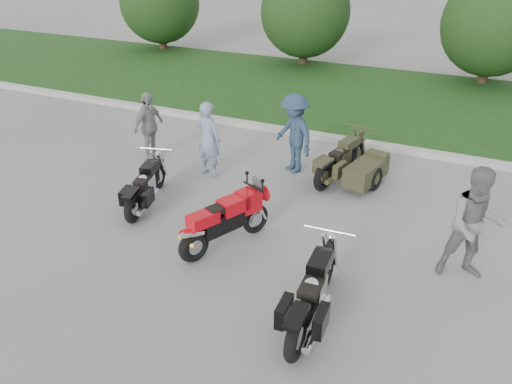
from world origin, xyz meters
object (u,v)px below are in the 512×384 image
at_px(cruiser_right, 312,297).
at_px(sportbike_red, 224,220).
at_px(cruiser_left, 145,188).
at_px(person_back, 149,126).
at_px(person_stripe, 209,139).
at_px(person_grey, 475,225).
at_px(person_denim, 294,134).
at_px(cruiser_sidecar, 355,167).

bearing_deg(cruiser_right, sportbike_red, 146.61).
distance_m(cruiser_left, cruiser_right, 4.69).
bearing_deg(cruiser_left, person_back, 108.00).
height_order(cruiser_left, person_stripe, person_stripe).
distance_m(cruiser_right, person_grey, 2.97).
height_order(cruiser_right, person_denim, person_denim).
height_order(cruiser_left, cruiser_right, cruiser_right).
xyz_separation_m(person_grey, person_denim, (-4.09, 2.61, -0.04)).
bearing_deg(person_grey, cruiser_right, -150.67).
distance_m(person_stripe, person_back, 1.82).
bearing_deg(person_denim, cruiser_left, -93.35).
bearing_deg(cruiser_sidecar, person_denim, -169.91).
height_order(person_stripe, person_grey, person_grey).
xyz_separation_m(person_stripe, person_grey, (5.80, -1.61, 0.09)).
height_order(sportbike_red, cruiser_sidecar, sportbike_red).
bearing_deg(person_grey, cruiser_left, 164.24).
height_order(cruiser_sidecar, person_denim, person_denim).
bearing_deg(cruiser_left, person_stripe, 61.70).
distance_m(sportbike_red, person_grey, 4.18).
relative_size(cruiser_left, person_stripe, 1.16).
distance_m(cruiser_sidecar, person_stripe, 3.39).
bearing_deg(cruiser_sidecar, person_stripe, -151.21).
xyz_separation_m(person_grey, person_back, (-7.61, 1.82, -0.13)).
relative_size(person_denim, person_back, 1.11).
xyz_separation_m(person_denim, person_back, (-3.51, -0.80, -0.09)).
distance_m(sportbike_red, person_back, 4.51).
bearing_deg(person_grey, person_denim, 129.11).
bearing_deg(cruiser_sidecar, sportbike_red, -100.14).
relative_size(sportbike_red, cruiser_sidecar, 0.85).
bearing_deg(person_back, person_denim, -72.28).
bearing_deg(person_stripe, person_grey, 175.00).
bearing_deg(person_denim, cruiser_sidecar, 30.90).
distance_m(person_grey, person_back, 7.82).
xyz_separation_m(person_stripe, person_back, (-1.80, 0.20, -0.04)).
bearing_deg(cruiser_left, person_denim, 38.50).
relative_size(sportbike_red, person_denim, 1.00).
relative_size(sportbike_red, person_stripe, 1.06).
bearing_deg(cruiser_sidecar, cruiser_left, -129.80).
distance_m(sportbike_red, cruiser_right, 2.41).
bearing_deg(cruiser_left, cruiser_right, -38.31).
distance_m(sportbike_red, cruiser_sidecar, 3.79).
bearing_deg(person_back, cruiser_right, -120.27).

